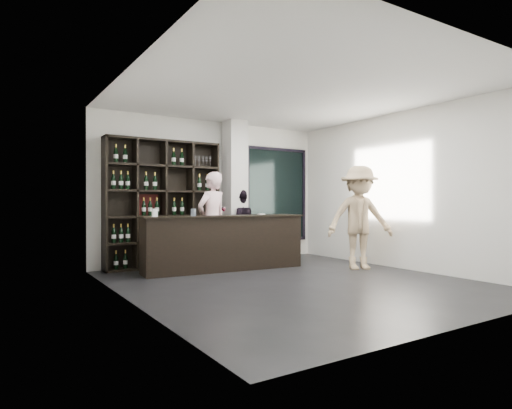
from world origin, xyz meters
TOP-DOWN VIEW (x-y plane):
  - floor at (0.00, 0.00)m, footprint 5.00×5.50m
  - wine_shelf at (-1.15, 2.57)m, footprint 2.20×0.35m
  - structural_column at (0.35, 2.47)m, footprint 0.40×0.40m
  - glass_panel at (1.55, 2.69)m, footprint 1.60×0.08m
  - tasting_counter at (-0.35, 1.63)m, footprint 3.01×0.63m
  - taster_pink at (-0.49, 1.85)m, footprint 0.75×0.60m
  - taster_black at (0.41, 2.40)m, footprint 0.76×0.60m
  - customer at (1.80, 0.40)m, footprint 1.40×1.14m
  - wine_glass at (-0.43, 1.52)m, footprint 0.09×0.09m
  - spit_cup at (-0.97, 1.61)m, footprint 0.12×0.12m
  - napkin_stack at (0.48, 1.68)m, footprint 0.14×0.14m
  - card_stand at (-1.68, 1.54)m, footprint 0.10×0.07m

SIDE VIEW (x-z plane):
  - floor at x=0.00m, z-range -0.01..0.00m
  - tasting_counter at x=-0.35m, z-range 0.00..0.99m
  - taster_black at x=0.41m, z-range 0.00..1.50m
  - taster_pink at x=-0.49m, z-range 0.00..1.78m
  - customer at x=1.80m, z-range 0.00..1.89m
  - napkin_stack at x=0.48m, z-range 0.99..1.01m
  - spit_cup at x=-0.97m, z-range 0.99..1.11m
  - card_stand at x=-1.68m, z-range 0.99..1.12m
  - wine_glass at x=-0.43m, z-range 0.99..1.18m
  - wine_shelf at x=-1.15m, z-range 0.00..2.40m
  - glass_panel at x=1.55m, z-range 0.35..2.45m
  - structural_column at x=0.35m, z-range 0.00..2.90m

